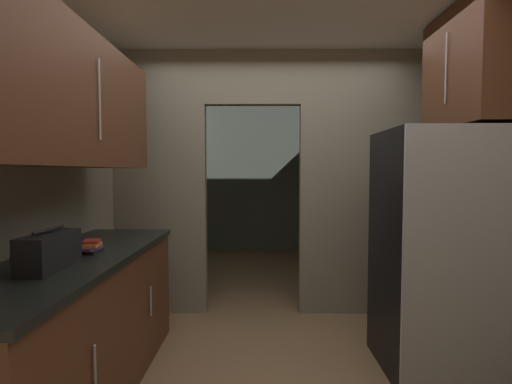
{
  "coord_description": "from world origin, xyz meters",
  "views": [
    {
      "loc": [
        -0.12,
        -2.39,
        1.43
      ],
      "look_at": [
        -0.15,
        0.77,
        1.26
      ],
      "focal_mm": 26.61,
      "sensor_mm": 36.0,
      "label": 1
    }
  ],
  "objects": [
    {
      "name": "upper_cabinet_fridgeside",
      "position": [
        1.4,
        0.39,
        2.17
      ],
      "size": [
        0.36,
        0.86,
        0.84
      ],
      "color": "brown"
    },
    {
      "name": "kitchen_partition",
      "position": [
        0.06,
        1.41,
        1.39
      ],
      "size": [
        3.16,
        0.12,
        2.61
      ],
      "color": "gray",
      "rests_on": "ground"
    },
    {
      "name": "kitchen_overhead_slab",
      "position": [
        0.0,
        0.42,
        2.64
      ],
      "size": [
        3.56,
        6.83,
        0.06
      ],
      "primitive_type": "cube",
      "color": "silver"
    },
    {
      "name": "lower_cabinet_run",
      "position": [
        -1.24,
        -0.15,
        0.46
      ],
      "size": [
        0.67,
        2.13,
        0.92
      ],
      "color": "brown",
      "rests_on": "ground"
    },
    {
      "name": "adjoining_room_shell",
      "position": [
        0.0,
        3.52,
        1.31
      ],
      "size": [
        3.16,
        3.21,
        2.61
      ],
      "color": "gray",
      "rests_on": "ground"
    },
    {
      "name": "boombox",
      "position": [
        -1.22,
        -0.45,
        1.01
      ],
      "size": [
        0.16,
        0.39,
        0.22
      ],
      "color": "black",
      "rests_on": "lower_cabinet_run"
    },
    {
      "name": "refrigerator",
      "position": [
        1.15,
        0.29,
        0.86
      ],
      "size": [
        0.78,
        0.78,
        1.72
      ],
      "color": "black",
      "rests_on": "ground"
    },
    {
      "name": "upper_cabinet_counterside",
      "position": [
        -1.24,
        -0.15,
        1.85
      ],
      "size": [
        0.36,
        1.91,
        0.79
      ],
      "color": "brown"
    },
    {
      "name": "book_stack",
      "position": [
        -1.18,
        -0.05,
        0.96
      ],
      "size": [
        0.13,
        0.16,
        0.08
      ],
      "color": "black",
      "rests_on": "lower_cabinet_run"
    }
  ]
}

